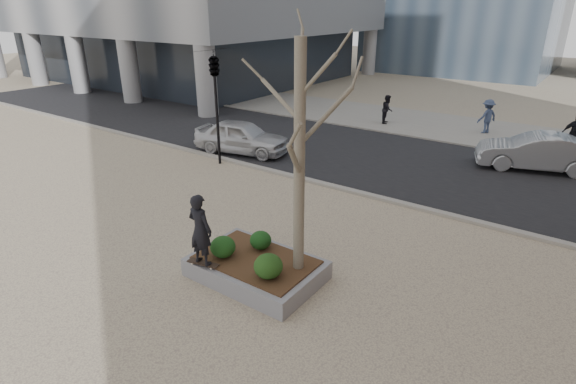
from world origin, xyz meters
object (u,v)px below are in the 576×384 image
Objects in this scene: skateboard at (203,264)px; skateboarder at (200,230)px; police_car at (242,137)px; planter at (256,269)px.

skateboarder is at bearing 92.33° from skateboard.
skateboarder is 9.99m from police_car.
planter is 1.76× the size of skateboarder.
police_car is (-5.82, 8.09, 0.24)m from skateboard.
skateboard reaches higher than planter.
police_car is (-6.68, 7.21, 0.51)m from planter.
skateboarder is at bearing -156.97° from police_car.
police_car reaches higher than skateboard.
police_car reaches higher than planter.
skateboard is 9.97m from police_car.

